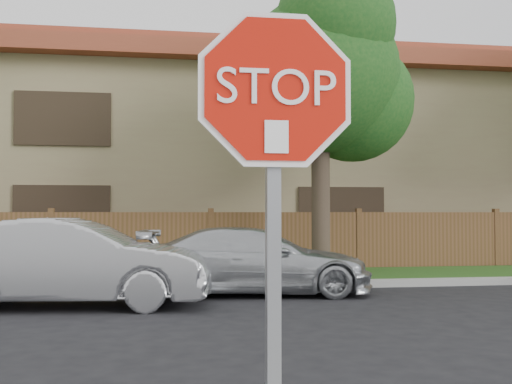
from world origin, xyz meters
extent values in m
cube|color=gray|center=(0.00, 8.15, 0.07)|extent=(70.00, 0.30, 0.15)
cube|color=#1E4714|center=(0.00, 9.80, 0.06)|extent=(70.00, 3.00, 0.12)
cube|color=#54381D|center=(0.00, 11.40, 0.80)|extent=(70.00, 0.12, 1.60)
cube|color=#9A845F|center=(0.00, 17.00, 3.00)|extent=(34.00, 8.00, 6.00)
cube|color=brown|center=(0.00, 17.00, 6.25)|extent=(35.20, 9.20, 0.50)
cube|color=brown|center=(0.00, 17.00, 6.85)|extent=(33.00, 5.50, 0.70)
cylinder|color=#382B21|center=(2.50, 9.70, 1.96)|extent=(0.44, 0.44, 3.92)
sphere|color=#164717|center=(2.50, 9.70, 4.90)|extent=(3.80, 3.80, 3.80)
sphere|color=#164717|center=(3.40, 10.00, 4.34)|extent=(3.00, 3.00, 3.00)
sphere|color=#164717|center=(1.70, 9.30, 4.62)|extent=(3.20, 3.20, 3.20)
sphere|color=#164717|center=(2.70, 9.10, 5.95)|extent=(2.80, 2.80, 2.80)
cube|color=gray|center=(-0.67, -1.44, 1.25)|extent=(0.06, 0.06, 2.30)
cylinder|color=white|center=(-0.67, -1.50, 2.15)|extent=(1.01, 0.02, 1.01)
cylinder|color=#BA1307|center=(-0.67, -1.51, 2.15)|extent=(0.93, 0.02, 0.93)
cube|color=white|center=(-0.67, -1.53, 1.93)|extent=(0.11, 0.00, 0.15)
imported|color=#ABACAF|center=(-2.69, 6.26, 0.75)|extent=(4.67, 2.04, 1.49)
imported|color=#B7BBBF|center=(0.59, 7.37, 0.65)|extent=(4.63, 2.24, 1.30)
camera|label=1|loc=(-1.17, -4.19, 1.58)|focal=42.00mm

